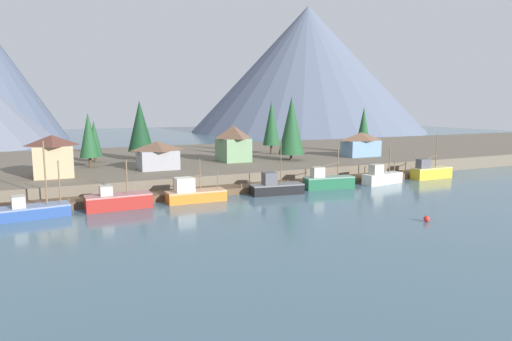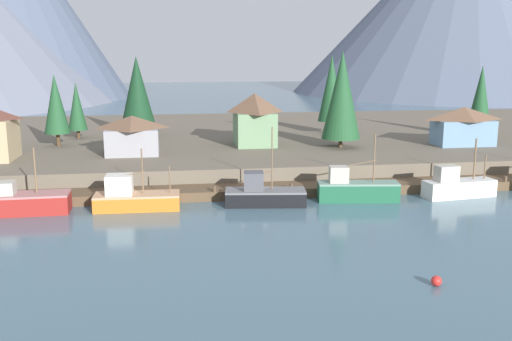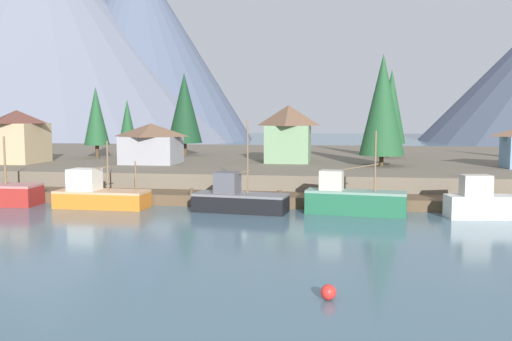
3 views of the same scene
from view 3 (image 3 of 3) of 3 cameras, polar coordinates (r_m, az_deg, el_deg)
name	(u,v)px [view 3 (image 3 of 3)]	position (r m, az deg, el deg)	size (l,w,h in m)	color
ground_plane	(264,185)	(68.86, 0.88, -1.56)	(400.00, 400.00, 1.00)	#476675
dock	(239,199)	(51.09, -1.82, -2.93)	(80.00, 4.00, 1.60)	brown
shoreline_bank	(275,163)	(80.52, 2.02, 0.73)	(400.00, 56.00, 2.50)	#665B4C
mountain_west_peak	(43,36)	(206.36, -21.19, 12.86)	(135.02, 135.02, 70.87)	slate
mountain_central_peak	(137,46)	(199.61, -12.20, 12.48)	(79.71, 79.71, 64.79)	#4C566B
fishing_boat_orange	(98,195)	(51.11, -15.98, -2.40)	(8.24, 3.10, 5.96)	#CC6B1E
fishing_boat_black	(238,199)	(47.01, -1.83, -2.98)	(8.24, 3.73, 7.84)	black
fishing_boat_green	(353,200)	(46.49, 9.98, -3.00)	(8.41, 3.31, 6.93)	#1E5B3D
fishing_boat_white	(493,203)	(48.05, 23.28, -3.13)	(7.96, 3.24, 6.14)	silver
house_tan	(18,136)	(72.56, -23.42, 3.29)	(5.75, 6.43, 6.35)	tan
house_grey	(151,143)	(66.80, -10.76, 2.80)	(6.67, 5.91, 4.76)	gray
house_green	(288,133)	(67.84, 3.37, 3.89)	(5.49, 6.72, 6.98)	#6B8E66
conifer_near_left	(184,108)	(80.37, -7.40, 6.41)	(5.00, 5.00, 11.80)	#4C3823
conifer_near_right	(96,116)	(77.41, -16.19, 5.42)	(3.36, 3.36, 9.55)	#4C3823
conifer_mid_left	(127,123)	(83.27, -13.14, 4.78)	(2.75, 2.75, 8.04)	#4C3823
conifer_back_left	(391,106)	(76.71, 13.80, 6.45)	(3.92, 3.92, 11.92)	#4C3823
conifer_back_right	(383,105)	(64.08, 12.95, 6.65)	(5.08, 5.08, 12.61)	#4C3823
channel_buoy	(328,292)	(25.17, 7.49, -12.35)	(0.70, 0.70, 0.70)	red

